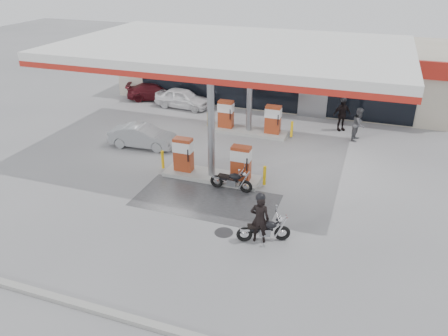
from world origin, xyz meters
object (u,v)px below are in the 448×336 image
Objects in this scene: pump_island_near at (212,164)px; biker_walking at (342,115)px; pump_island_far at (249,121)px; sedan_white at (183,98)px; biker_main at (260,219)px; parked_motorcycle at (232,181)px; hatchback_silver at (143,136)px; main_motorcycle at (265,230)px; parked_car_left at (155,91)px; attendant at (359,124)px.

pump_island_near is 2.70× the size of biker_walking.
pump_island_far is 1.35× the size of sedan_white.
pump_island_near is at bearing -59.59° from biker_main.
hatchback_silver is at bearing 154.91° from parked_motorcycle.
hatchback_silver reaches higher than main_motorcycle.
pump_island_near is at bearing 109.13° from main_motorcycle.
biker_walking is (13.04, -1.80, 0.37)m from parked_car_left.
parked_car_left is (-11.44, 14.06, -0.35)m from biker_main.
biker_walking reaches higher than pump_island_far.
sedan_white is at bearing 92.26° from attendant.
biker_walking is (1.42, 12.18, 0.50)m from main_motorcycle.
parked_car_left is at bearing 153.64° from pump_island_far.
hatchback_silver is 0.90× the size of parked_car_left.
biker_walking is at bearing 60.79° from main_motorcycle.
pump_island_near reaches higher than parked_motorcycle.
pump_island_near is at bearing -162.90° from parked_car_left.
sedan_white is (-8.85, 13.02, -0.28)m from biker_main.
parked_motorcycle is 14.26m from parked_car_left.
pump_island_far is 2.62× the size of parked_motorcycle.
biker_walking is at bearing -62.83° from hatchback_silver.
biker_main is 12.36m from biker_walking.
parked_car_left is at bearing 132.13° from parked_motorcycle.
attendant is (2.46, 10.98, 0.47)m from main_motorcycle.
biker_main is at bearing -50.31° from pump_island_near.
pump_island_near is at bearing -143.86° from sedan_white.
biker_walking is at bearing 23.90° from pump_island_far.
pump_island_near is 1.00× the size of pump_island_far.
biker_walking reaches higher than hatchback_silver.
pump_island_near reaches higher than main_motorcycle.
parked_motorcycle is at bearing -66.16° from biker_main.
biker_walking is at bearing 52.75° from attendant.
biker_walking reaches higher than parked_car_left.
biker_main is (3.37, -10.06, 0.22)m from pump_island_far.
biker_walking is (10.45, -0.77, 0.30)m from sedan_white.
parked_car_left is at bearing 137.90° from biker_walking.
sedan_white is 0.96× the size of parked_car_left.
pump_island_far is 1.43× the size of hatchback_silver.
main_motorcycle is 18.18m from parked_car_left.
hatchback_silver is at bearing -169.42° from sedan_white.
hatchback_silver reaches higher than parked_motorcycle.
pump_island_far is 6.23m from sedan_white.
biker_main is 3.92m from parked_motorcycle.
pump_island_far reaches higher than main_motorcycle.
parked_car_left is at bearing 89.95° from attendant.
pump_island_near is 10.51m from sedan_white.
main_motorcycle is 0.49× the size of sedan_white.
pump_island_far is 1.29× the size of parked_car_left.
pump_island_far is 5.44m from biker_walking.
main_motorcycle is 1.01× the size of attendant.
pump_island_far is 6.91m from parked_motorcycle.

